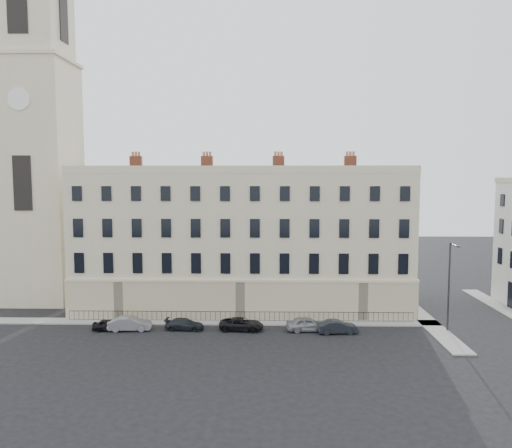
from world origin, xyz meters
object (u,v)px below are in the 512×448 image
object	(u,v)px
car_b	(130,324)
car_e	(307,324)
car_f	(337,327)
car_d	(242,324)
car_c	(185,324)
car_a	(110,325)
streetlamp	(450,283)

from	to	relation	value
car_b	car_e	bearing A→B (deg)	-93.84
car_f	car_b	bearing A→B (deg)	83.45
car_d	car_e	world-z (taller)	car_e
car_c	car_e	distance (m)	11.77
car_e	car_d	bearing A→B (deg)	83.20
car_c	car_f	world-z (taller)	car_f
car_e	car_b	bearing A→B (deg)	85.08
car_d	car_e	distance (m)	6.28
car_c	car_d	xyz separation A→B (m)	(5.49, -0.02, 0.05)
car_a	car_b	bearing A→B (deg)	-95.13
car_e	streetlamp	bearing A→B (deg)	-95.31
car_c	car_d	distance (m)	5.49
car_c	streetlamp	world-z (taller)	streetlamp
car_a	car_d	size ratio (longest dim) A/B	0.75
car_b	streetlamp	xyz separation A→B (m)	(30.34, 0.25, 4.04)
car_b	car_d	bearing A→B (deg)	-92.74
car_b	car_d	world-z (taller)	car_b
car_a	car_d	distance (m)	12.64
car_f	car_d	bearing A→B (deg)	79.76
car_d	streetlamp	size ratio (longest dim) A/B	0.50
car_a	streetlamp	bearing A→B (deg)	-95.11
streetlamp	car_a	bearing A→B (deg)	-171.53
car_e	car_f	xyz separation A→B (m)	(2.78, -0.67, -0.06)
car_b	car_c	bearing A→B (deg)	-90.72
car_b	car_e	size ratio (longest dim) A/B	1.02
car_a	car_b	world-z (taller)	car_b
car_b	car_e	distance (m)	16.97
car_e	car_c	bearing A→B (deg)	83.69
car_d	streetlamp	xyz separation A→B (m)	(19.66, -0.07, 4.13)
car_b	streetlamp	size ratio (longest dim) A/B	0.48
car_a	car_d	world-z (taller)	car_d
car_a	car_b	xyz separation A→B (m)	(1.95, 0.02, 0.13)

